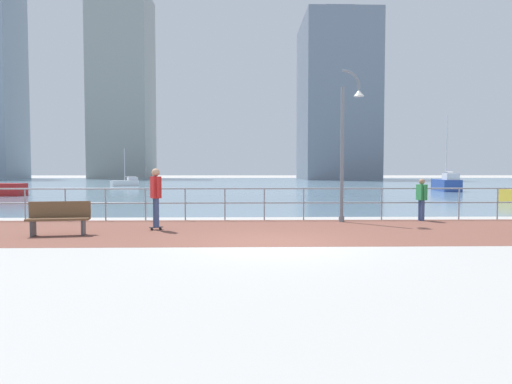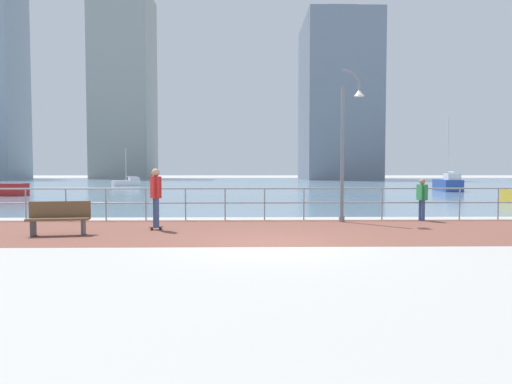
{
  "view_description": "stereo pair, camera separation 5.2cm",
  "coord_description": "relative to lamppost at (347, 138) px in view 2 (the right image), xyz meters",
  "views": [
    {
      "loc": [
        -0.68,
        -10.75,
        1.77
      ],
      "look_at": [
        -0.35,
        3.06,
        1.1
      ],
      "focal_mm": 31.47,
      "sensor_mm": 36.0,
      "label": 1
    },
    {
      "loc": [
        -0.63,
        -10.76,
        1.77
      ],
      "look_at": [
        -0.35,
        3.06,
        1.1
      ],
      "focal_mm": 31.47,
      "sensor_mm": 36.0,
      "label": 2
    }
  ],
  "objects": [
    {
      "name": "brick_paving",
      "position": [
        -2.8,
        -2.19,
        -2.87
      ],
      "size": [
        28.0,
        5.62,
        0.01
      ],
      "primitive_type": "cube",
      "color": "brown",
      "rests_on": "ground"
    },
    {
      "name": "waterfront_railing",
      "position": [
        -2.8,
        0.62,
        -2.08
      ],
      "size": [
        25.25,
        0.06,
        1.15
      ],
      "color": "#8C99A3",
      "rests_on": "ground"
    },
    {
      "name": "tower_beige",
      "position": [
        14.63,
        74.02,
        12.86
      ],
      "size": [
        13.7,
        17.88,
        33.12
      ],
      "color": "slate",
      "rests_on": "ground"
    },
    {
      "name": "harbor_water",
      "position": [
        -2.8,
        45.62,
        -2.87
      ],
      "size": [
        180.0,
        88.0,
        0.0
      ],
      "primitive_type": "cube",
      "color": "slate",
      "rests_on": "ground"
    },
    {
      "name": "ground",
      "position": [
        -2.8,
        35.51,
        -2.87
      ],
      "size": [
        220.0,
        220.0,
        0.0
      ],
      "primitive_type": "plane",
      "color": "#ADAAA5"
    },
    {
      "name": "park_bench",
      "position": [
        -8.54,
        -3.0,
        -2.39
      ],
      "size": [
        1.65,
        0.69,
        0.92
      ],
      "color": "brown",
      "rests_on": "ground"
    },
    {
      "name": "sailboat_blue",
      "position": [
        13.83,
        22.85,
        -2.25
      ],
      "size": [
        2.17,
        4.76,
        6.45
      ],
      "color": "#284799",
      "rests_on": "ground"
    },
    {
      "name": "tower_steel",
      "position": [
        -29.96,
        83.01,
        16.93
      ],
      "size": [
        12.12,
        11.73,
        41.26
      ],
      "color": "#939993",
      "rests_on": "ground"
    },
    {
      "name": "skateboarder",
      "position": [
        -6.12,
        -1.96,
        -1.76
      ],
      "size": [
        0.4,
        0.53,
        1.83
      ],
      "color": "black",
      "rests_on": "ground"
    },
    {
      "name": "bystander",
      "position": [
        2.7,
        0.27,
        -2.01
      ],
      "size": [
        0.29,
        0.56,
        1.48
      ],
      "color": "#384C7A",
      "rests_on": "ground"
    },
    {
      "name": "lamppost",
      "position": [
        0.0,
        0.0,
        0.0
      ],
      "size": [
        0.82,
        0.36,
        5.18
      ],
      "color": "slate",
      "rests_on": "ground"
    },
    {
      "name": "sailboat_yellow",
      "position": [
        -16.89,
        35.36,
        -2.46
      ],
      "size": [
        3.0,
        2.52,
        4.24
      ],
      "color": "white",
      "rests_on": "ground"
    }
  ]
}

